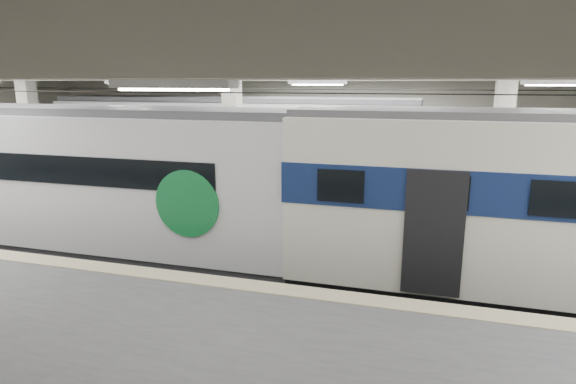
% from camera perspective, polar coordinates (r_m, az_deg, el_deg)
% --- Properties ---
extents(station_hall, '(36.00, 24.00, 5.75)m').
position_cam_1_polar(station_hall, '(10.27, -1.21, 3.26)').
color(station_hall, black).
rests_on(station_hall, ground).
extents(modern_emu, '(13.22, 2.73, 4.29)m').
position_cam_1_polar(modern_emu, '(14.00, -17.20, 0.60)').
color(modern_emu, white).
rests_on(modern_emu, ground).
extents(far_train, '(13.79, 2.90, 4.40)m').
position_cam_1_polar(far_train, '(18.52, -6.54, 4.53)').
color(far_train, white).
rests_on(far_train, ground).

